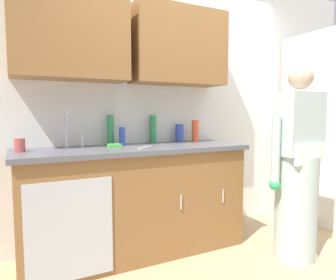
% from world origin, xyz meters
% --- Properties ---
extents(ground_plane, '(9.00, 9.00, 0.00)m').
position_xyz_m(ground_plane, '(0.00, 0.00, 0.00)').
color(ground_plane, tan).
extents(kitchen_wall_with_uppers, '(4.80, 0.44, 2.70)m').
position_xyz_m(kitchen_wall_with_uppers, '(-0.14, 0.99, 1.48)').
color(kitchen_wall_with_uppers, silver).
rests_on(kitchen_wall_with_uppers, ground).
extents(closet_door_panel, '(0.04, 1.10, 2.10)m').
position_xyz_m(closet_door_panel, '(1.45, 0.40, 1.05)').
color(closet_door_panel, silver).
rests_on(closet_door_panel, ground).
extents(counter_cabinet, '(1.90, 0.62, 0.90)m').
position_xyz_m(counter_cabinet, '(-0.55, 0.70, 0.45)').
color(counter_cabinet, brown).
rests_on(counter_cabinet, ground).
extents(countertop, '(1.96, 0.66, 0.04)m').
position_xyz_m(countertop, '(-0.55, 0.70, 0.92)').
color(countertop, '#595960').
rests_on(countertop, counter_cabinet).
extents(sink, '(0.50, 0.36, 0.35)m').
position_xyz_m(sink, '(-1.06, 0.71, 0.93)').
color(sink, '#B7BABF').
rests_on(sink, counter_cabinet).
extents(person_at_sink, '(0.55, 0.34, 1.62)m').
position_xyz_m(person_at_sink, '(0.63, -0.00, 0.69)').
color(person_at_sink, white).
rests_on(person_at_sink, ground).
extents(bottle_cleaner_spray, '(0.07, 0.07, 0.27)m').
position_xyz_m(bottle_cleaner_spray, '(-0.28, 0.93, 1.07)').
color(bottle_cleaner_spray, '#2D8C4C').
rests_on(bottle_cleaner_spray, countertop).
extents(bottle_water_tall, '(0.07, 0.07, 0.22)m').
position_xyz_m(bottle_water_tall, '(0.16, 0.87, 1.05)').
color(bottle_water_tall, '#E05933').
rests_on(bottle_water_tall, countertop).
extents(bottle_dish_liquid, '(0.06, 0.06, 0.16)m').
position_xyz_m(bottle_dish_liquid, '(-0.62, 0.85, 1.02)').
color(bottle_dish_liquid, '#334CB2').
rests_on(bottle_dish_liquid, countertop).
extents(bottle_water_short, '(0.08, 0.08, 0.18)m').
position_xyz_m(bottle_water_short, '(0.01, 0.92, 1.03)').
color(bottle_water_short, '#334CB2').
rests_on(bottle_water_short, countertop).
extents(bottle_soap, '(0.06, 0.06, 0.27)m').
position_xyz_m(bottle_soap, '(-0.70, 0.92, 1.08)').
color(bottle_soap, '#2D8C4C').
rests_on(bottle_soap, countertop).
extents(cup_by_sink, '(0.08, 0.08, 0.10)m').
position_xyz_m(cup_by_sink, '(-1.44, 0.75, 0.99)').
color(cup_by_sink, '#B24C47').
rests_on(cup_by_sink, countertop).
extents(knife_on_counter, '(0.19, 0.18, 0.01)m').
position_xyz_m(knife_on_counter, '(-0.49, 0.60, 0.94)').
color(knife_on_counter, silver).
rests_on(knife_on_counter, countertop).
extents(sponge, '(0.11, 0.07, 0.03)m').
position_xyz_m(sponge, '(-0.72, 0.72, 0.96)').
color(sponge, '#4CBF4C').
rests_on(sponge, countertop).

